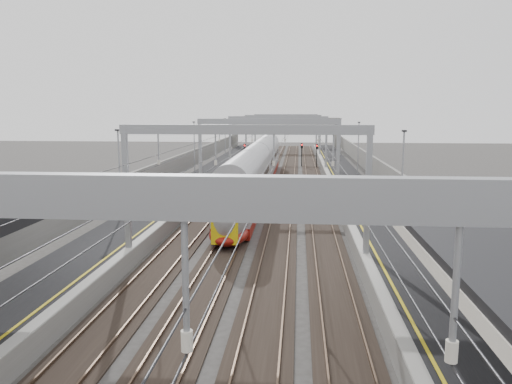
# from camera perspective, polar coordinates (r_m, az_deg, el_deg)

# --- Properties ---
(platform_left) EXTENTS (4.00, 120.00, 1.00)m
(platform_left) POSITION_cam_1_polar(r_m,az_deg,el_deg) (50.16, -7.55, 0.25)
(platform_left) COLOR black
(platform_left) RESTS_ON ground
(platform_right) EXTENTS (4.00, 120.00, 1.00)m
(platform_right) POSITION_cam_1_polar(r_m,az_deg,el_deg) (49.27, 10.95, -0.01)
(platform_right) COLOR black
(platform_right) RESTS_ON ground
(tracks) EXTENTS (11.40, 140.00, 0.20)m
(tracks) POSITION_cam_1_polar(r_m,az_deg,el_deg) (49.14, 1.61, -0.40)
(tracks) COLOR black
(tracks) RESTS_ON ground
(overhead_line) EXTENTS (13.00, 140.00, 6.60)m
(overhead_line) POSITION_cam_1_polar(r_m,az_deg,el_deg) (55.09, 2.04, 7.02)
(overhead_line) COLOR gray
(overhead_line) RESTS_ON platform_left
(overbridge) EXTENTS (22.00, 2.20, 6.90)m
(overbridge) POSITION_cam_1_polar(r_m,az_deg,el_deg) (103.45, 3.41, 7.60)
(overbridge) COLOR slate
(overbridge) RESTS_ON ground
(wall_left) EXTENTS (0.30, 120.00, 3.20)m
(wall_left) POSITION_cam_1_polar(r_m,az_deg,el_deg) (50.79, -11.10, 1.52)
(wall_left) COLOR slate
(wall_left) RESTS_ON ground
(wall_right) EXTENTS (0.30, 120.00, 3.20)m
(wall_right) POSITION_cam_1_polar(r_m,az_deg,el_deg) (49.55, 14.67, 1.20)
(wall_right) COLOR slate
(wall_right) RESTS_ON ground
(train) EXTENTS (2.54, 46.24, 4.02)m
(train) POSITION_cam_1_polar(r_m,az_deg,el_deg) (50.21, -0.00, 2.04)
(train) COLOR maroon
(train) RESTS_ON ground
(signal_green) EXTENTS (0.32, 0.32, 3.48)m
(signal_green) POSITION_cam_1_polar(r_m,az_deg,el_deg) (73.88, -1.30, 4.70)
(signal_green) COLOR black
(signal_green) RESTS_ON ground
(signal_red_near) EXTENTS (0.32, 0.32, 3.48)m
(signal_red_near) POSITION_cam_1_polar(r_m,az_deg,el_deg) (75.43, 5.25, 4.76)
(signal_red_near) COLOR black
(signal_red_near) RESTS_ON ground
(signal_red_far) EXTENTS (0.32, 0.32, 3.48)m
(signal_red_far) POSITION_cam_1_polar(r_m,az_deg,el_deg) (73.76, 6.97, 4.63)
(signal_red_far) COLOR black
(signal_red_far) RESTS_ON ground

